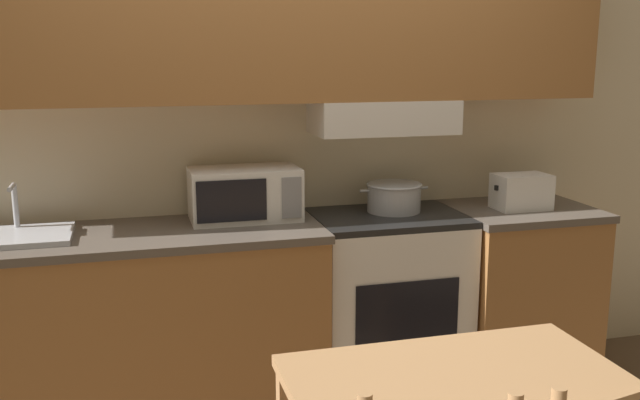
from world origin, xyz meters
name	(u,v)px	position (x,y,z in m)	size (l,w,h in m)	color
ground_plane	(284,378)	(0.00, 0.00, 0.00)	(16.00, 16.00, 0.00)	brown
wall_back	(286,83)	(0.01, -0.07, 1.53)	(5.41, 0.38, 2.55)	beige
lower_counter_main	(142,330)	(-0.70, -0.29, 0.46)	(1.62, 0.59, 0.91)	#A36B38
lower_counter_right_stub	(517,293)	(1.17, -0.29, 0.46)	(0.69, 0.59, 0.91)	#A36B38
stove_range	(387,305)	(0.46, -0.26, 0.45)	(0.71, 0.53, 0.91)	white
cooking_pot	(394,196)	(0.51, -0.20, 0.98)	(0.35, 0.27, 0.14)	#B7BABF
microwave	(245,194)	(-0.21, -0.17, 1.03)	(0.50, 0.29, 0.24)	white
toaster	(521,191)	(1.14, -0.31, 1.00)	(0.28, 0.18, 0.17)	white
sink_basin	(13,236)	(-1.20, -0.29, 0.93)	(0.47, 0.34, 0.22)	#B7BABF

